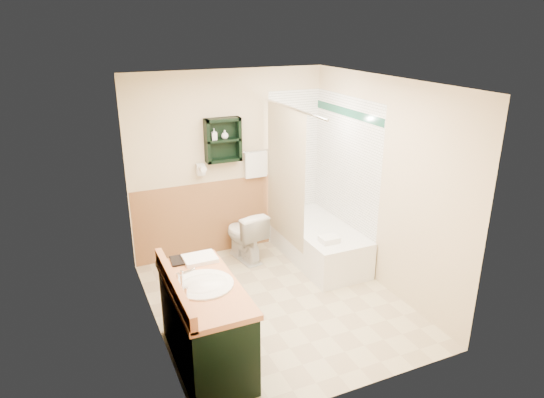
% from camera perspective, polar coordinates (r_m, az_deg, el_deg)
% --- Properties ---
extents(floor, '(3.00, 3.00, 0.00)m').
position_cam_1_polar(floor, '(5.50, 0.61, -12.07)').
color(floor, beige).
rests_on(floor, ground).
extents(back_wall, '(2.60, 0.04, 2.40)m').
position_cam_1_polar(back_wall, '(6.31, -5.15, 4.13)').
color(back_wall, beige).
rests_on(back_wall, ground).
extents(left_wall, '(0.04, 3.00, 2.40)m').
position_cam_1_polar(left_wall, '(4.61, -14.43, -2.62)').
color(left_wall, beige).
rests_on(left_wall, ground).
extents(right_wall, '(0.04, 3.00, 2.40)m').
position_cam_1_polar(right_wall, '(5.62, 12.98, 1.65)').
color(right_wall, beige).
rests_on(right_wall, ground).
extents(ceiling, '(2.60, 3.00, 0.04)m').
position_cam_1_polar(ceiling, '(4.68, 0.72, 13.85)').
color(ceiling, white).
rests_on(ceiling, back_wall).
extents(wainscot_left, '(2.98, 2.98, 1.00)m').
position_cam_1_polar(wainscot_left, '(4.92, -13.31, -10.09)').
color(wainscot_left, '#A76C44').
rests_on(wainscot_left, left_wall).
extents(wainscot_back, '(2.58, 2.58, 1.00)m').
position_cam_1_polar(wainscot_back, '(6.51, -4.85, -1.88)').
color(wainscot_back, '#A76C44').
rests_on(wainscot_back, back_wall).
extents(mirror_frame, '(1.30, 1.30, 1.00)m').
position_cam_1_polar(mirror_frame, '(4.00, -12.66, -1.36)').
color(mirror_frame, brown).
rests_on(mirror_frame, left_wall).
extents(mirror_glass, '(1.20, 1.20, 0.90)m').
position_cam_1_polar(mirror_glass, '(4.00, -12.59, -1.35)').
color(mirror_glass, white).
rests_on(mirror_glass, left_wall).
extents(tile_right, '(1.50, 1.50, 2.10)m').
position_cam_1_polar(tile_right, '(6.23, 8.49, 2.32)').
color(tile_right, white).
rests_on(tile_right, right_wall).
extents(tile_back, '(0.95, 0.95, 2.10)m').
position_cam_1_polar(tile_back, '(6.70, 3.34, 3.80)').
color(tile_back, white).
rests_on(tile_back, back_wall).
extents(tile_accent, '(1.50, 1.50, 0.10)m').
position_cam_1_polar(tile_accent, '(6.02, 8.83, 10.03)').
color(tile_accent, '#154C39').
rests_on(tile_accent, right_wall).
extents(wall_shelf, '(0.45, 0.15, 0.55)m').
position_cam_1_polar(wall_shelf, '(6.09, -5.78, 6.91)').
color(wall_shelf, black).
rests_on(wall_shelf, back_wall).
extents(hair_dryer, '(0.10, 0.24, 0.18)m').
position_cam_1_polar(hair_dryer, '(6.11, -8.41, 3.47)').
color(hair_dryer, silver).
rests_on(hair_dryer, back_wall).
extents(towel_bar, '(0.40, 0.06, 0.40)m').
position_cam_1_polar(towel_bar, '(6.33, -1.97, 5.65)').
color(towel_bar, white).
rests_on(towel_bar, back_wall).
extents(curtain_rod, '(0.03, 1.60, 0.03)m').
position_cam_1_polar(curtain_rod, '(5.64, 2.42, 10.61)').
color(curtain_rod, silver).
rests_on(curtain_rod, back_wall).
extents(shower_curtain, '(1.05, 1.05, 1.70)m').
position_cam_1_polar(shower_curtain, '(5.99, 1.56, 2.82)').
color(shower_curtain, '#BBAA8D').
rests_on(shower_curtain, curtain_rod).
extents(vanity, '(0.59, 1.25, 0.80)m').
position_cam_1_polar(vanity, '(4.49, -7.78, -14.41)').
color(vanity, black).
rests_on(vanity, ground).
extents(bathtub, '(0.71, 1.50, 0.47)m').
position_cam_1_polar(bathtub, '(6.33, 5.51, -5.17)').
color(bathtub, white).
rests_on(bathtub, ground).
extents(toilet, '(0.48, 0.73, 0.66)m').
position_cam_1_polar(toilet, '(6.29, -3.25, -4.30)').
color(toilet, white).
rests_on(toilet, ground).
extents(counter_towel, '(0.31, 0.24, 0.04)m').
position_cam_1_polar(counter_towel, '(4.69, -8.49, -6.94)').
color(counter_towel, white).
rests_on(counter_towel, vanity).
extents(vanity_book, '(0.16, 0.03, 0.21)m').
position_cam_1_polar(vanity_book, '(4.65, -11.92, -6.20)').
color(vanity_book, black).
rests_on(vanity_book, vanity).
extents(tub_towel, '(0.21, 0.18, 0.07)m').
position_cam_1_polar(tub_towel, '(5.79, 6.73, -4.75)').
color(tub_towel, white).
rests_on(tub_towel, bathtub).
extents(soap_bottle_a, '(0.08, 0.15, 0.06)m').
position_cam_1_polar(soap_bottle_a, '(6.04, -6.81, 7.23)').
color(soap_bottle_a, white).
rests_on(soap_bottle_a, wall_shelf).
extents(soap_bottle_b, '(0.12, 0.13, 0.09)m').
position_cam_1_polar(soap_bottle_b, '(6.08, -5.58, 7.47)').
color(soap_bottle_b, white).
rests_on(soap_bottle_b, wall_shelf).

